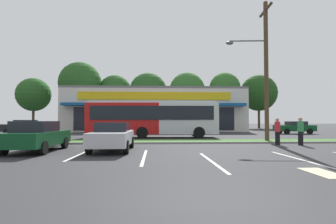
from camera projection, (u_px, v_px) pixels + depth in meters
name	position (u px, v px, depth m)	size (l,w,h in m)	color
ground_plane	(216.00, 209.00, 4.57)	(240.00, 240.00, 0.00)	#2D2D30
grass_median	(170.00, 141.00, 18.55)	(56.00, 2.20, 0.12)	#386B28
curb_lip	(171.00, 143.00, 17.33)	(56.00, 0.24, 0.12)	gray
parking_stripe_0	(82.00, 154.00, 12.19)	(0.12, 4.80, 0.01)	silver
parking_stripe_1	(144.00, 157.00, 11.13)	(0.12, 4.80, 0.01)	silver
parking_stripe_2	(212.00, 161.00, 9.85)	(0.12, 4.80, 0.01)	silver
parking_stripe_3	(299.00, 159.00, 10.42)	(0.12, 4.80, 0.01)	silver
lot_arrow	(323.00, 173.00, 7.73)	(0.70, 1.60, 0.01)	beige
storefront_building	(155.00, 110.00, 40.34)	(25.07, 12.90, 6.11)	beige
tree_far_left	(34.00, 95.00, 47.55)	(5.99, 5.99, 9.19)	#473323
tree_left	(80.00, 83.00, 48.40)	(7.71, 7.71, 12.23)	#473323
tree_mid_left	(115.00, 92.00, 50.12)	(6.24, 6.24, 10.14)	#473323
tree_mid	(148.00, 92.00, 50.25)	(7.21, 7.21, 10.60)	#473323
tree_mid_right	(187.00, 90.00, 49.33)	(6.59, 6.59, 10.51)	#473323
tree_right	(225.00, 88.00, 49.45)	(5.76, 5.76, 10.51)	#473323
tree_far_right	(259.00, 93.00, 51.28)	(7.01, 7.01, 10.39)	#473323
utility_pole	(264.00, 67.00, 18.89)	(3.03, 2.40, 10.09)	#4C3826
city_bus	(153.00, 118.00, 23.62)	(11.52, 2.83, 3.25)	#B71414
bus_stop_bench	(52.00, 137.00, 16.34)	(1.60, 0.45, 0.95)	brown
car_0	(24.00, 127.00, 28.93)	(4.32, 1.89, 1.59)	black
car_1	(295.00, 127.00, 30.19)	(4.24, 1.96, 1.43)	#0C3F1E
car_2	(113.00, 136.00, 13.43)	(1.90, 4.44, 1.44)	#B7B7BC
car_4	(37.00, 136.00, 13.00)	(1.94, 4.49, 1.50)	#0C3F1E
pedestrian_near_bench	(277.00, 131.00, 16.64)	(0.34, 0.34, 1.69)	black
pedestrian_by_pole	(301.00, 131.00, 16.33)	(0.35, 0.35, 1.73)	black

